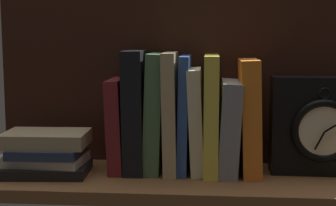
{
  "coord_description": "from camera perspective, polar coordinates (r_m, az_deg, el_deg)",
  "views": [
    {
      "loc": [
        5.46,
        -99.52,
        28.1
      ],
      "look_at": [
        -3.34,
        3.74,
        14.35
      ],
      "focal_mm": 53.89,
      "sensor_mm": 36.0,
      "label": 1
    }
  ],
  "objects": [
    {
      "name": "book_tan_shortstories",
      "position": [
        1.05,
        0.34,
        -1.05
      ],
      "size": [
        3.15,
        14.24,
        24.87
      ],
      "primitive_type": "cube",
      "rotation": [
        0.0,
        -0.02,
        0.0
      ],
      "color": "tan",
      "rests_on": "ground_plane"
    },
    {
      "name": "book_blue_modern",
      "position": [
        1.05,
        1.77,
        -1.26
      ],
      "size": [
        2.41,
        12.05,
        24.16
      ],
      "primitive_type": "cube",
      "rotation": [
        0.0,
        0.02,
        0.0
      ],
      "color": "#2D4C8E",
      "rests_on": "ground_plane"
    },
    {
      "name": "book_maroon_dawkins",
      "position": [
        1.07,
        -5.66,
        -2.45
      ],
      "size": [
        3.61,
        13.07,
        19.33
      ],
      "primitive_type": "cube",
      "rotation": [
        0.0,
        -0.03,
        0.0
      ],
      "color": "maroon",
      "rests_on": "ground_plane"
    },
    {
      "name": "framed_clock",
      "position": [
        1.07,
        16.87,
        -2.51
      ],
      "size": [
        19.98,
        7.12,
        19.98
      ],
      "color": "black",
      "rests_on": "ground_plane"
    },
    {
      "name": "book_yellow_seinlanguage",
      "position": [
        1.04,
        4.91,
        -1.25
      ],
      "size": [
        2.98,
        15.61,
        24.29
      ],
      "primitive_type": "cube",
      "rotation": [
        0.0,
        0.0,
        0.0
      ],
      "color": "gold",
      "rests_on": "ground_plane"
    },
    {
      "name": "book_orange_pandolfini",
      "position": [
        1.05,
        9.22,
        -1.52
      ],
      "size": [
        4.57,
        13.76,
        23.57
      ],
      "primitive_type": "cube",
      "rotation": [
        0.0,
        -0.04,
        0.0
      ],
      "color": "orange",
      "rests_on": "ground_plane"
    },
    {
      "name": "book_cream_twain",
      "position": [
        1.05,
        3.21,
        -1.99
      ],
      "size": [
        3.73,
        12.55,
        21.6
      ],
      "primitive_type": "cube",
      "rotation": [
        0.0,
        -0.05,
        0.0
      ],
      "color": "beige",
      "rests_on": "ground_plane"
    },
    {
      "name": "book_black_skeptic",
      "position": [
        1.06,
        -3.64,
        -0.89
      ],
      "size": [
        4.38,
        13.44,
        25.26
      ],
      "primitive_type": "cube",
      "rotation": [
        0.0,
        -0.01,
        0.0
      ],
      "color": "black",
      "rests_on": "ground_plane"
    },
    {
      "name": "book_green_romantic",
      "position": [
        1.05,
        -1.47,
        -1.1
      ],
      "size": [
        4.32,
        12.08,
        24.69
      ],
      "primitive_type": "cube",
      "rotation": [
        0.0,
        0.04,
        0.0
      ],
      "color": "#476B44",
      "rests_on": "ground_plane"
    },
    {
      "name": "back_panel",
      "position": [
        1.12,
        2.07,
        2.54
      ],
      "size": [
        83.4,
        1.2,
        36.58
      ],
      "primitive_type": "cube",
      "color": "black",
      "rests_on": "ground_plane"
    },
    {
      "name": "book_stack_side",
      "position": [
        1.07,
        -13.61,
        -5.54
      ],
      "size": [
        18.6,
        13.57,
        8.74
      ],
      "color": "black",
      "rests_on": "ground_plane"
    },
    {
      "name": "ground_plane",
      "position": [
        1.04,
        1.68,
        -8.85
      ],
      "size": [
        83.4,
        25.48,
        2.5
      ],
      "primitive_type": "cube",
      "color": "brown"
    },
    {
      "name": "book_gray_chess",
      "position": [
        1.05,
        6.94,
        -2.71
      ],
      "size": [
        4.86,
        15.17,
        19.15
      ],
      "primitive_type": "cube",
      "rotation": [
        0.0,
        0.05,
        0.0
      ],
      "color": "gray",
      "rests_on": "ground_plane"
    }
  ]
}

